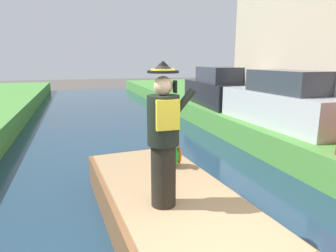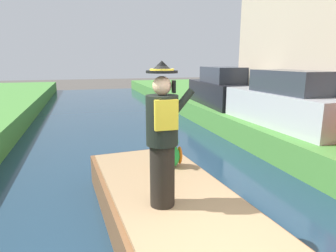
{
  "view_description": "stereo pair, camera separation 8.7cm",
  "coord_description": "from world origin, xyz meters",
  "px_view_note": "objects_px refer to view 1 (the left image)",
  "views": [
    {
      "loc": [
        -1.23,
        -2.19,
        2.56
      ],
      "look_at": [
        0.05,
        1.86,
        1.61
      ],
      "focal_mm": 31.36,
      "sensor_mm": 36.0,
      "label": 1
    },
    {
      "loc": [
        -1.14,
        -2.21,
        2.56
      ],
      "look_at": [
        0.05,
        1.86,
        1.61
      ],
      "focal_mm": 31.36,
      "sensor_mm": 36.0,
      "label": 2
    }
  ],
  "objects_px": {
    "parrot_plush": "(171,154)",
    "parked_car_dark": "(220,89)",
    "boat": "(168,207)",
    "parked_car_silver": "(287,102)",
    "person_pirate": "(164,136)"
  },
  "relations": [
    {
      "from": "parked_car_silver",
      "to": "parrot_plush",
      "type": "bearing_deg",
      "value": -153.37
    },
    {
      "from": "parrot_plush",
      "to": "parked_car_dark",
      "type": "relative_size",
      "value": 0.14
    },
    {
      "from": "parked_car_silver",
      "to": "person_pirate",
      "type": "bearing_deg",
      "value": -143.93
    },
    {
      "from": "person_pirate",
      "to": "parrot_plush",
      "type": "xyz_separation_m",
      "value": [
        0.53,
        1.31,
        -0.68
      ]
    },
    {
      "from": "parked_car_silver",
      "to": "boat",
      "type": "bearing_deg",
      "value": -146.81
    },
    {
      "from": "boat",
      "to": "parrot_plush",
      "type": "bearing_deg",
      "value": 68.75
    },
    {
      "from": "boat",
      "to": "parked_car_dark",
      "type": "distance_m",
      "value": 8.2
    },
    {
      "from": "parked_car_dark",
      "to": "parrot_plush",
      "type": "bearing_deg",
      "value": -123.78
    },
    {
      "from": "boat",
      "to": "parked_car_silver",
      "type": "bearing_deg",
      "value": 33.19
    },
    {
      "from": "boat",
      "to": "parked_car_silver",
      "type": "xyz_separation_m",
      "value": [
        4.36,
        2.85,
        1.03
      ]
    },
    {
      "from": "boat",
      "to": "parked_car_dark",
      "type": "relative_size",
      "value": 1.05
    },
    {
      "from": "person_pirate",
      "to": "parked_car_dark",
      "type": "bearing_deg",
      "value": 55.3
    },
    {
      "from": "parrot_plush",
      "to": "parked_car_dark",
      "type": "bearing_deg",
      "value": 56.22
    },
    {
      "from": "person_pirate",
      "to": "parked_car_dark",
      "type": "distance_m",
      "value": 8.66
    },
    {
      "from": "parked_car_dark",
      "to": "boat",
      "type": "bearing_deg",
      "value": -122.42
    }
  ]
}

